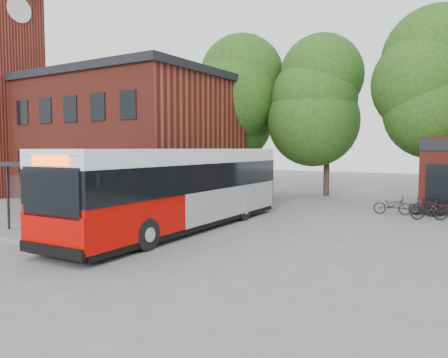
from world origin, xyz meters
The scene contains 14 objects.
ground centered at (0.00, 0.00, 0.00)m, with size 100.00×100.00×0.00m, color slate.
station_building centered at (-13.00, 9.00, 4.25)m, with size 18.40×10.40×8.50m, color maroon, non-canonical shape.
clock_tower centered at (-19.00, 5.00, 9.10)m, with size 5.20×5.20×18.20m, color maroon, non-canonical shape.
bus_shelter centered at (-4.50, -1.00, 1.45)m, with size 3.60×7.00×2.90m, color #262629, non-canonical shape.
bike_rail centered at (9.28, 10.00, 0.19)m, with size 5.20×0.10×0.38m, color #262629, non-canonical shape.
tree_0 centered at (-6.00, 16.00, 5.50)m, with size 7.92×7.92×11.00m, color #1D4412, non-canonical shape.
tree_1 centered at (1.00, 17.00, 5.20)m, with size 7.92×7.92×10.40m, color #1D4412, non-canonical shape.
tree_2 centered at (8.00, 16.00, 5.50)m, with size 7.92×7.92×11.00m, color #1D4412, non-canonical shape.
city_bus centered at (0.21, 0.93, 1.70)m, with size 2.85×13.35×3.39m, color #C00601, non-canonical shape.
bicycle_0 centered at (6.93, 9.96, 0.49)m, with size 0.64×1.85×0.97m, color black.
bicycle_1 centered at (8.33, 10.26, 0.46)m, with size 0.43×1.52×0.91m, color black.
bicycle_2 centered at (8.56, 10.66, 0.43)m, with size 0.56×1.62×0.85m, color black.
bicycle_3 centered at (8.78, 9.02, 0.51)m, with size 0.48×1.69×1.02m, color black.
bicycle_4 centered at (9.19, 10.27, 0.42)m, with size 0.56×1.59×0.84m, color black.
Camera 1 is at (11.44, -13.64, 3.41)m, focal length 35.00 mm.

